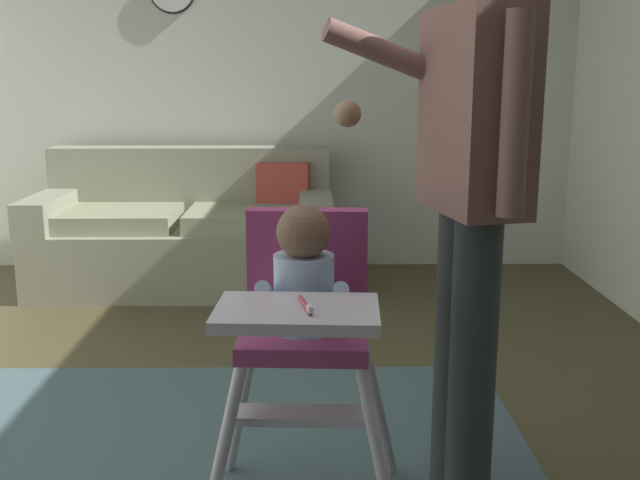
{
  "coord_description": "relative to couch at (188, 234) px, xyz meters",
  "views": [
    {
      "loc": [
        0.4,
        -2.28,
        1.32
      ],
      "look_at": [
        0.43,
        -0.0,
        0.81
      ],
      "focal_mm": 41.6,
      "sensor_mm": 36.0,
      "label": 1
    }
  ],
  "objects": [
    {
      "name": "adult_standing",
      "position": [
        1.25,
        -2.52,
        0.63
      ],
      "size": [
        0.58,
        0.5,
        1.69
      ],
      "rotation": [
        0.0,
        0.0,
        -2.93
      ],
      "color": "#2E3635",
      "rests_on": "ground"
    },
    {
      "name": "high_chair",
      "position": [
        0.77,
        -2.63,
        0.35
      ],
      "size": [
        0.64,
        0.75,
        0.98
      ],
      "rotation": [
        0.0,
        0.0,
        -1.62
      ],
      "color": "silver",
      "rests_on": "ground"
    },
    {
      "name": "wall_far",
      "position": [
        0.39,
        0.52,
        1.03
      ],
      "size": [
        5.19,
        0.06,
        2.73
      ],
      "primitive_type": "cube",
      "color": "silver",
      "rests_on": "ground"
    },
    {
      "name": "couch",
      "position": [
        0.0,
        0.0,
        0.0
      ],
      "size": [
        1.85,
        0.86,
        0.86
      ],
      "rotation": [
        0.0,
        0.0,
        -1.57
      ],
      "color": "gray",
      "rests_on": "ground"
    }
  ]
}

